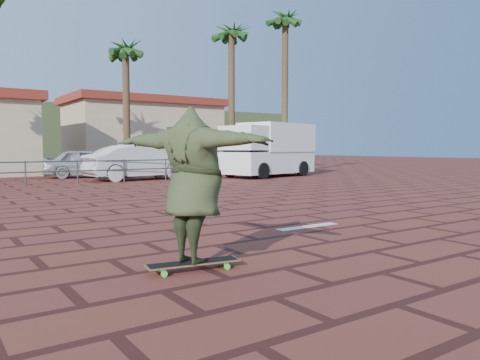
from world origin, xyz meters
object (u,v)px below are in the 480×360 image
object	(u,v)px
skateboarder	(193,185)
car_white	(139,162)
car_silver	(88,163)
longboard	(193,263)
campervan	(269,149)

from	to	relation	value
skateboarder	car_white	bearing A→B (deg)	-41.51
car_silver	longboard	bearing A→B (deg)	-174.11
skateboarder	campervan	distance (m)	18.91
car_silver	car_white	size ratio (longest dim) A/B	0.87
campervan	car_silver	xyz separation A→B (m)	(-8.07, 4.51, -0.73)
skateboarder	campervan	size ratio (longest dim) A/B	0.41
car_white	campervan	bearing A→B (deg)	-107.05
campervan	longboard	bearing A→B (deg)	-144.52
campervan	car_silver	size ratio (longest dim) A/B	1.34
car_silver	car_white	bearing A→B (deg)	-135.05
skateboarder	car_white	size ratio (longest dim) A/B	0.47
campervan	car_white	bearing A→B (deg)	153.49
skateboarder	longboard	bearing A→B (deg)	158.59
longboard	campervan	bearing A→B (deg)	58.58
campervan	car_white	size ratio (longest dim) A/B	1.16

